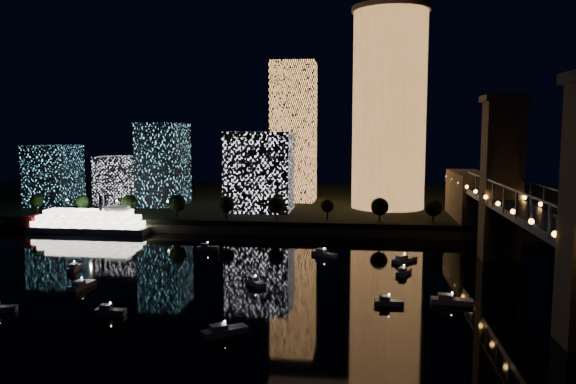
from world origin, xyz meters
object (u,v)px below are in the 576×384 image
truss_bridge (551,235)px  riverboat (84,222)px  tower_cylindrical (389,109)px  tower_rectangular (294,132)px

truss_bridge → riverboat: bearing=153.9°
truss_bridge → riverboat: truss_bridge is taller
tower_cylindrical → truss_bridge: (30.29, -122.23, -32.52)m
truss_bridge → riverboat: 166.26m
tower_cylindrical → truss_bridge: tower_cylindrical is taller
tower_cylindrical → riverboat: size_ratio=1.72×
truss_bridge → riverboat: (-148.87, 73.00, -12.34)m
tower_cylindrical → truss_bridge: 130.06m
truss_bridge → tower_rectangular: bearing=117.8°
tower_rectangular → truss_bridge: bearing=-62.2°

